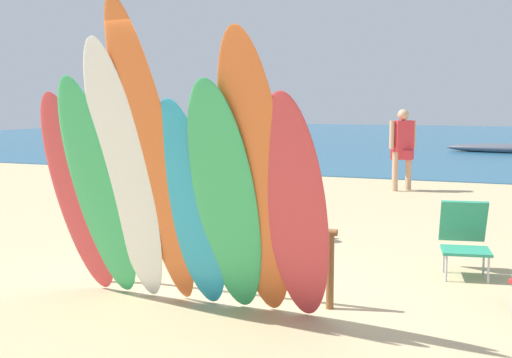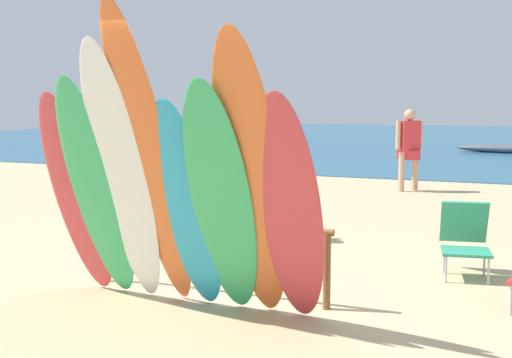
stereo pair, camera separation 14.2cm
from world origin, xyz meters
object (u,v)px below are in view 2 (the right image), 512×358
at_px(surfboard_orange_3, 149,161).
at_px(surfboard_green_5, 221,201).
at_px(surfboard_orange_6, 251,181).
at_px(beach_chair_red, 465,236).
at_px(surfboard_rack, 205,237).
at_px(surfboard_green_1, 97,191).
at_px(surfboard_red_7, 290,211).
at_px(beachgoer_by_water, 409,144).
at_px(surfboard_red_0, 77,195).
at_px(surfboard_teal_4, 188,207).
at_px(beachgoer_photographing, 247,175).
at_px(surfboard_white_2, 122,177).

xyz_separation_m(surfboard_orange_3, surfboard_green_5, (0.66, 0.07, -0.32)).
relative_size(surfboard_orange_6, beach_chair_red, 3.20).
relative_size(surfboard_rack, surfboard_orange_3, 0.89).
distance_m(surfboard_orange_3, beach_chair_red, 3.58).
bearing_deg(beach_chair_red, surfboard_green_1, -152.30).
xyz_separation_m(surfboard_orange_3, surfboard_red_7, (1.25, 0.13, -0.37)).
relative_size(surfboard_orange_6, beachgoer_by_water, 1.50).
bearing_deg(surfboard_red_0, beachgoer_by_water, 84.00).
bearing_deg(surfboard_teal_4, beachgoer_photographing, 109.00).
height_order(surfboard_green_1, surfboard_orange_6, surfboard_orange_6).
distance_m(surfboard_rack, surfboard_green_5, 0.95).
xyz_separation_m(surfboard_rack, surfboard_orange_3, (-0.16, -0.73, 0.79)).
bearing_deg(surfboard_green_1, surfboard_orange_6, -0.38).
relative_size(surfboard_teal_4, beach_chair_red, 2.48).
relative_size(surfboard_red_0, surfboard_teal_4, 1.03).
distance_m(surfboard_teal_4, beachgoer_photographing, 3.27).
distance_m(surfboard_red_0, beachgoer_photographing, 3.15).
bearing_deg(surfboard_green_1, surfboard_green_5, 0.10).
bearing_deg(surfboard_white_2, surfboard_red_0, 166.04).
bearing_deg(surfboard_orange_3, beachgoer_by_water, 90.62).
distance_m(surfboard_red_0, surfboard_orange_3, 1.00).
bearing_deg(beachgoer_by_water, beachgoer_photographing, 33.23).
xyz_separation_m(surfboard_red_0, surfboard_white_2, (0.61, -0.14, 0.22)).
relative_size(surfboard_green_1, beachgoer_photographing, 1.46).
bearing_deg(surfboard_rack, surfboard_orange_3, -102.63).
bearing_deg(surfboard_orange_6, surfboard_teal_4, 170.94).
bearing_deg(surfboard_red_7, surfboard_red_0, -179.15).
distance_m(surfboard_white_2, surfboard_teal_4, 0.66).
bearing_deg(beach_chair_red, surfboard_red_0, -155.50).
bearing_deg(beach_chair_red, surfboard_white_2, -148.23).
bearing_deg(surfboard_red_0, surfboard_green_5, -0.32).
bearing_deg(surfboard_rack, surfboard_teal_4, -76.55).
relative_size(surfboard_rack, surfboard_white_2, 1.01).
bearing_deg(beachgoer_photographing, surfboard_rack, -147.19).
bearing_deg(surfboard_rack, surfboard_white_2, -123.64).
xyz_separation_m(surfboard_green_1, surfboard_green_5, (1.29, -0.03, -0.02)).
bearing_deg(beachgoer_by_water, surfboard_orange_6, 46.05).
bearing_deg(surfboard_red_0, surfboard_rack, 30.79).
bearing_deg(surfboard_green_5, beachgoer_by_water, 89.10).
xyz_separation_m(surfboard_green_1, beachgoer_by_water, (1.21, 9.12, -0.06)).
bearing_deg(surfboard_red_0, surfboard_orange_6, -0.37).
height_order(surfboard_rack, beachgoer_by_water, beachgoer_by_water).
height_order(surfboard_orange_3, surfboard_red_7, surfboard_orange_3).
bearing_deg(beachgoer_photographing, surfboard_green_1, -164.12).
relative_size(surfboard_green_1, surfboard_teal_4, 1.11).
xyz_separation_m(surfboard_red_0, surfboard_orange_3, (0.91, -0.17, 0.37)).
distance_m(surfboard_rack, surfboard_green_1, 1.12).
height_order(surfboard_green_5, beach_chair_red, surfboard_green_5).
relative_size(surfboard_green_1, beachgoer_by_water, 1.29).
bearing_deg(beachgoer_by_water, surfboard_red_7, 48.03).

